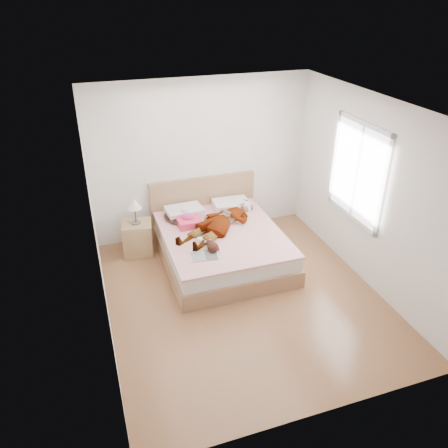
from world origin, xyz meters
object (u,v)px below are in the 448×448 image
Objects in this scene: woman at (221,219)px; bed at (220,243)px; nightstand at (138,236)px; phone at (183,209)px; magazine at (204,256)px; coffee_mug at (200,240)px; plush_toy at (212,246)px; towel at (189,221)px.

woman is 0.37m from bed.
nightstand reaches higher than woman.
phone reaches higher than magazine.
magazine is (0.01, -1.15, -0.17)m from phone.
woman is at bearing 41.82° from coffee_mug.
bed is 7.84× the size of plush_toy.
bed is 4.88× the size of magazine.
woman reaches higher than coffee_mug.
magazine is 0.45× the size of nightstand.
plush_toy is 1.43m from nightstand.
plush_toy is at bearing -117.74° from phone.
bed reaches higher than phone.
bed is at bearing -84.71° from phone.
phone is 0.04× the size of bed.
nightstand is (-0.77, 0.28, -0.27)m from towel.
bed is 0.57m from coffee_mug.
bed is at bearing -59.35° from woman.
nightstand reaches higher than coffee_mug.
woman is 18.05× the size of phone.
phone reaches higher than towel.
nightstand is (-0.73, 0.03, -0.37)m from phone.
woman reaches higher than towel.
woman is 0.73m from plush_toy.
coffee_mug is 0.12× the size of nightstand.
coffee_mug is at bearing 113.08° from plush_toy.
bed is 2.18× the size of nightstand.
towel is 0.91m from magazine.
plush_toy reaches higher than magazine.
woman is 0.49m from towel.
phone reaches higher than plush_toy.
towel is at bearing -19.59° from nightstand.
magazine is 0.36m from coffee_mug.
bed is 5.76× the size of towel.
plush_toy is at bearing -64.04° from woman.
plush_toy is (0.16, -1.05, -0.11)m from phone.
bed reaches higher than magazine.
woman is 1.34m from nightstand.
phone is 0.80m from bed.
plush_toy is at bearing -81.43° from towel.
nightstand reaches higher than phone.
plush_toy is (0.11, -0.25, 0.03)m from coffee_mug.
phone reaches higher than coffee_mug.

